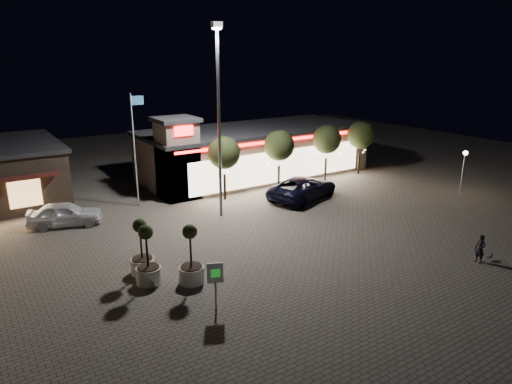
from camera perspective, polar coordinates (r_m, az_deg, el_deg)
ground at (r=23.87m, az=0.84°, el=-9.27°), size 90.00×90.00×0.00m
retail_building at (r=40.72m, az=-0.54°, el=5.10°), size 20.40×8.40×6.10m
floodlight_pole at (r=29.51m, az=-4.68°, el=10.01°), size 0.60×0.40×12.38m
flagpole at (r=32.86m, az=-14.86°, el=6.19°), size 0.95×0.10×8.00m
lamp_post_east at (r=38.48m, az=24.56°, el=3.24°), size 0.36×0.36×3.48m
string_tree_a at (r=33.63m, az=-4.01°, el=4.89°), size 2.42×2.42×4.79m
string_tree_b at (r=36.28m, az=2.91°, el=5.80°), size 2.42×2.42×4.79m
string_tree_c at (r=39.39m, az=8.84°, el=6.50°), size 2.42×2.42×4.79m
string_tree_d at (r=42.14m, az=12.93°, el=6.95°), size 2.42×2.42×4.79m
pickup_truck at (r=34.49m, az=5.92°, el=0.53°), size 6.81×4.63×1.73m
white_sedan at (r=31.43m, az=-22.76°, el=-2.55°), size 4.87×3.12×1.54m
pedestrian at (r=26.68m, az=26.22°, el=-6.40°), size 0.40×0.58×1.53m
dog at (r=27.40m, az=27.22°, el=-7.10°), size 0.49×0.22×0.26m
planter_left at (r=23.49m, az=-14.06°, el=-7.85°), size 1.18×1.18×2.89m
planter_mid at (r=22.48m, az=-13.34°, el=-8.91°), size 1.20×1.20×2.96m
planter_right at (r=22.15m, az=-8.09°, el=-9.00°), size 1.20×1.20×2.96m
valet_sign at (r=19.68m, az=-5.12°, el=-10.51°), size 0.66×0.34×2.12m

